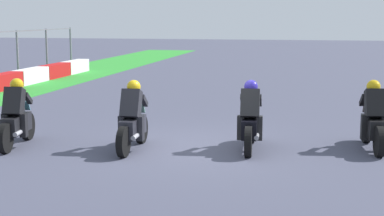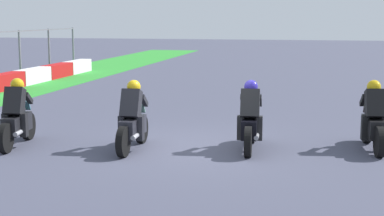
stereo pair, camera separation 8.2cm
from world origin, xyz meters
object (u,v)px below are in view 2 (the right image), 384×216
(rider_lane_b, at_px, (250,121))
(rider_lane_c, at_px, (133,121))
(rider_lane_a, at_px, (373,121))
(rider_lane_d, at_px, (17,118))

(rider_lane_b, bearing_deg, rider_lane_c, 98.77)
(rider_lane_a, height_order, rider_lane_c, same)
(rider_lane_a, distance_m, rider_lane_c, 5.20)
(rider_lane_a, distance_m, rider_lane_d, 7.82)
(rider_lane_a, bearing_deg, rider_lane_b, 95.80)
(rider_lane_b, relative_size, rider_lane_c, 1.00)
(rider_lane_c, height_order, rider_lane_d, same)
(rider_lane_c, distance_m, rider_lane_d, 2.63)
(rider_lane_a, height_order, rider_lane_b, same)
(rider_lane_c, bearing_deg, rider_lane_b, -79.09)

